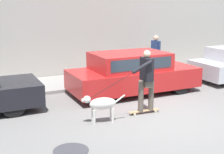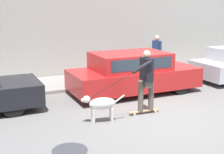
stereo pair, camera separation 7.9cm
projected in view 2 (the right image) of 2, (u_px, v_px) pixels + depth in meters
The scene contains 8 objects.
ground_plane at pixel (161, 116), 8.45m from camera, with size 36.00×36.00×0.00m, color slate.
back_wall at pixel (88, 24), 13.08m from camera, with size 32.00×0.30×4.35m.
sidewalk_curb at pixel (100, 79), 12.39m from camera, with size 30.00×2.27×0.11m.
parked_car_1 at pixel (133, 73), 10.51m from camera, with size 4.38×1.89×1.40m.
dog at pixel (101, 104), 7.87m from camera, with size 1.12×0.42×0.74m.
skateboarder at pixel (146, 78), 8.43m from camera, with size 2.16×0.61×1.76m.
pedestrian_with_bag at pixel (156, 52), 13.36m from camera, with size 0.24×0.67×1.57m.
manhole_cover at pixel (70, 150), 6.43m from camera, with size 0.74×0.74×0.01m.
Camera 2 is at (-4.50, -6.75, 2.93)m, focal length 50.00 mm.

